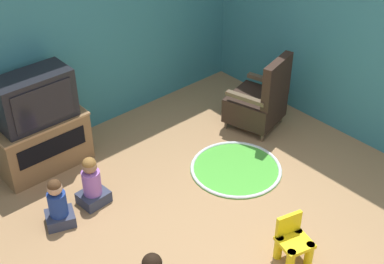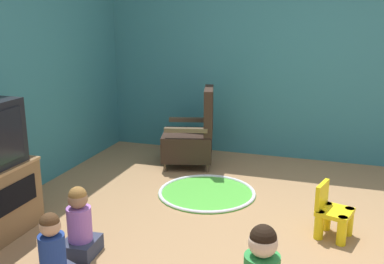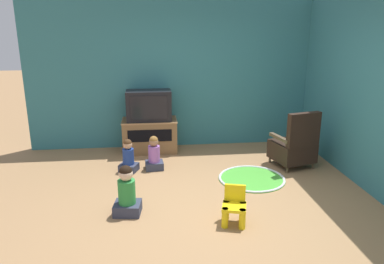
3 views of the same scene
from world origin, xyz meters
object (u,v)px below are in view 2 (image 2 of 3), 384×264
(child_watching_center, at_px, (80,226))
(child_watching_right, at_px, (53,254))
(yellow_kid_chair, at_px, (332,215))
(black_armchair, at_px, (192,137))

(child_watching_center, bearing_deg, child_watching_right, -178.04)
(child_watching_right, bearing_deg, yellow_kid_chair, -32.59)
(black_armchair, xyz_separation_m, child_watching_right, (-2.68, 0.11, -0.12))
(yellow_kid_chair, bearing_deg, black_armchair, 66.03)
(yellow_kid_chair, bearing_deg, child_watching_right, 141.93)
(black_armchair, distance_m, yellow_kid_chair, 2.16)
(black_armchair, bearing_deg, child_watching_right, -17.00)
(black_armchair, bearing_deg, yellow_kid_chair, 36.00)
(black_armchair, bearing_deg, child_watching_center, -18.50)
(yellow_kid_chair, relative_size, child_watching_center, 0.81)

